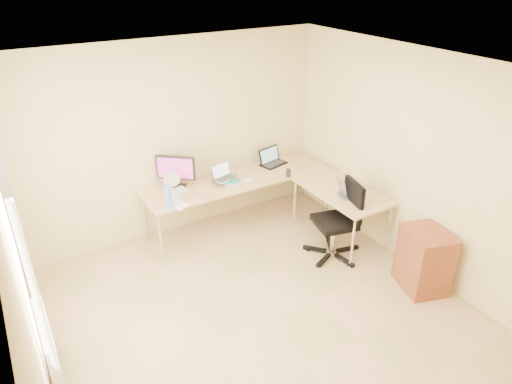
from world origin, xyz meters
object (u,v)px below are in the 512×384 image
desk_return (339,215)px  laptop_center (224,172)px  mug (176,202)px  cabinet (424,261)px  laptop_black (274,157)px  monitor (176,171)px  keyboard (239,182)px  desk_main (239,202)px  desk_fan (171,182)px  water_bottle (168,198)px  laptop_return (349,189)px  office_chair (335,221)px

desk_return → laptop_center: 1.64m
desk_return → mug: bearing=159.7°
cabinet → desk_return: bearing=114.5°
cabinet → mug: bearing=154.4°
laptop_center → laptop_black: laptop_center is taller
monitor → desk_return: bearing=5.2°
laptop_black → keyboard: (-0.72, -0.28, -0.11)m
desk_main → monitor: bearing=166.2°
mug → cabinet: bearing=-43.5°
keyboard → mug: bearing=-174.3°
laptop_black → keyboard: 0.79m
mug → desk_fan: (0.09, 0.38, 0.09)m
mug → cabinet: mug is taller
desk_main → keyboard: size_ratio=6.44×
water_bottle → laptop_return: (2.07, -0.86, -0.05)m
desk_return → cabinet: bearing=-83.4°
mug → cabinet: 2.98m
monitor → laptop_return: size_ratio=1.69×
monitor → mug: 0.53m
laptop_black → desk_fan: bearing=168.1°
desk_main → desk_fan: size_ratio=9.81×
desk_return → keyboard: (-1.03, 0.87, 0.37)m
keyboard → office_chair: (0.71, -1.14, -0.24)m
laptop_black → mug: size_ratio=4.03×
desk_fan → laptop_return: bearing=-14.3°
desk_return → keyboard: size_ratio=3.16×
laptop_center → water_bottle: (-0.91, -0.30, 0.00)m
mug → monitor: bearing=66.6°
keyboard → laptop_return: laptop_return is taller
desk_main → cabinet: 2.56m
laptop_black → laptop_return: laptop_black is taller
laptop_center → laptop_black: (0.88, 0.15, -0.03)m
laptop_return → desk_fan: bearing=69.7°
mug → water_bottle: (-0.11, -0.04, 0.10)m
water_bottle → laptop_black: bearing=14.1°
desk_main → laptop_return: laptop_return is taller
mug → laptop_black: bearing=13.9°
desk_return → cabinet: (0.15, -1.30, -0.01)m
monitor → laptop_return: 2.23m
water_bottle → monitor: bearing=58.1°
monitor → laptop_return: (1.76, -1.36, -0.12)m
desk_return → mug: size_ratio=13.82×
monitor → keyboard: bearing=15.5°
laptop_center → laptop_return: 1.64m
mug → keyboard: bearing=7.9°
desk_return → laptop_center: (-1.19, 1.00, 0.51)m
laptop_center → laptop_return: laptop_center is taller
desk_return → laptop_return: bearing=-101.4°
office_chair → cabinet: size_ratio=1.35×
laptop_center → water_bottle: size_ratio=1.05×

